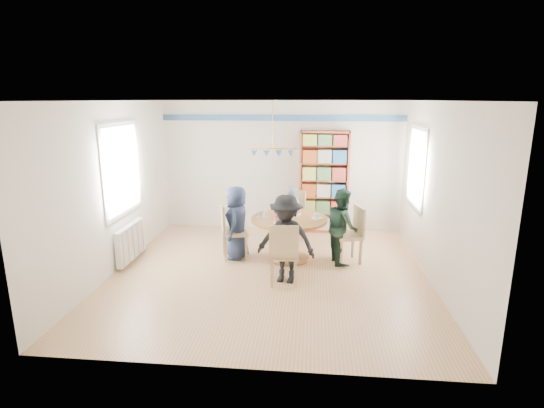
# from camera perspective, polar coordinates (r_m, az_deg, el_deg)

# --- Properties ---
(ground) EXTENTS (5.00, 5.00, 0.00)m
(ground) POSITION_cam_1_polar(r_m,az_deg,el_deg) (6.91, -0.33, -9.29)
(ground) COLOR tan
(room_shell) EXTENTS (5.00, 5.00, 5.00)m
(room_shell) POSITION_cam_1_polar(r_m,az_deg,el_deg) (7.32, -1.68, 5.48)
(room_shell) COLOR white
(room_shell) RESTS_ON ground
(radiator) EXTENTS (0.12, 1.00, 0.60)m
(radiator) POSITION_cam_1_polar(r_m,az_deg,el_deg) (7.67, -18.43, -4.84)
(radiator) COLOR silver
(radiator) RESTS_ON ground
(dining_table) EXTENTS (1.30, 1.30, 0.75)m
(dining_table) POSITION_cam_1_polar(r_m,az_deg,el_deg) (7.30, 2.31, -3.34)
(dining_table) COLOR olive
(dining_table) RESTS_ON ground
(chair_left) EXTENTS (0.54, 0.54, 0.98)m
(chair_left) POSITION_cam_1_polar(r_m,az_deg,el_deg) (7.39, -5.69, -3.31)
(chair_left) COLOR tan
(chair_left) RESTS_ON ground
(chair_right) EXTENTS (0.54, 0.54, 0.97)m
(chair_right) POSITION_cam_1_polar(r_m,az_deg,el_deg) (7.35, 10.74, -3.66)
(chair_right) COLOR tan
(chair_right) RESTS_ON ground
(chair_far) EXTENTS (0.57, 0.57, 1.00)m
(chair_far) POSITION_cam_1_polar(r_m,az_deg,el_deg) (8.29, 2.76, -1.28)
(chair_far) COLOR tan
(chair_far) RESTS_ON ground
(chair_near) EXTENTS (0.46, 0.46, 0.97)m
(chair_near) POSITION_cam_1_polar(r_m,az_deg,el_deg) (6.30, 1.60, -6.42)
(chair_near) COLOR tan
(chair_near) RESTS_ON ground
(person_left) EXTENTS (0.42, 0.64, 1.29)m
(person_left) POSITION_cam_1_polar(r_m,az_deg,el_deg) (7.37, -4.74, -2.51)
(person_left) COLOR #1A243B
(person_left) RESTS_ON ground
(person_right) EXTENTS (0.60, 0.70, 1.28)m
(person_right) POSITION_cam_1_polar(r_m,az_deg,el_deg) (7.25, 9.43, -2.96)
(person_right) COLOR #172E22
(person_right) RESTS_ON ground
(person_far) EXTENTS (0.47, 0.38, 1.14)m
(person_far) POSITION_cam_1_polar(r_m,az_deg,el_deg) (8.17, 2.63, -1.37)
(person_far) COLOR gray
(person_far) RESTS_ON ground
(person_near) EXTENTS (0.96, 0.66, 1.36)m
(person_near) POSITION_cam_1_polar(r_m,az_deg,el_deg) (6.38, 1.90, -4.75)
(person_near) COLOR black
(person_near) RESTS_ON ground
(bookshelf) EXTENTS (1.00, 0.30, 2.11)m
(bookshelf) POSITION_cam_1_polar(r_m,az_deg,el_deg) (8.82, 6.97, 2.81)
(bookshelf) COLOR brown
(bookshelf) RESTS_ON ground
(tableware) EXTENTS (1.14, 1.14, 0.30)m
(tableware) POSITION_cam_1_polar(r_m,az_deg,el_deg) (7.26, 2.14, -1.32)
(tableware) COLOR white
(tableware) RESTS_ON dining_table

